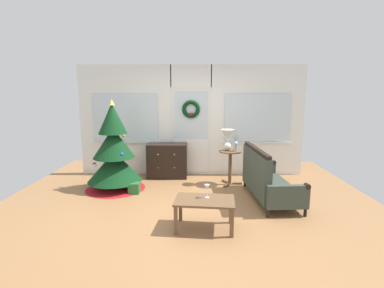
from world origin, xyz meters
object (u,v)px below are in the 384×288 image
settee_sofa (266,180)px  side_table (230,161)px  wine_glass (207,188)px  flower_vase (236,146)px  dresser_cabinet (167,161)px  christmas_tree (114,155)px  coffee_table (205,204)px  gift_box (134,188)px  table_lamp (228,137)px

settee_sofa → side_table: (-0.55, 0.87, 0.14)m
wine_glass → flower_vase: bearing=71.1°
dresser_cabinet → settee_sofa: (1.92, -1.38, -0.01)m
side_table → flower_vase: 0.35m
christmas_tree → dresser_cabinet: bearing=40.2°
christmas_tree → settee_sofa: (2.90, -0.55, -0.31)m
coffee_table → wine_glass: bearing=64.6°
settee_sofa → gift_box: settee_sofa is taller
side_table → coffee_table: side_table is taller
flower_vase → coffee_table: (-0.68, -1.97, -0.48)m
wine_glass → gift_box: bearing=134.9°
coffee_table → wine_glass: 0.22m
christmas_tree → coffee_table: christmas_tree is taller
christmas_tree → side_table: christmas_tree is taller
flower_vase → wine_glass: flower_vase is taller
table_lamp → flower_vase: 0.25m
coffee_table → gift_box: (-1.33, 1.44, -0.27)m
christmas_tree → gift_box: bearing=-32.0°
settee_sofa → table_lamp: bearing=123.8°
flower_vase → side_table: bearing=149.0°
dresser_cabinet → flower_vase: size_ratio=2.57×
side_table → wine_glass: bearing=-105.7°
side_table → wine_glass: size_ratio=3.74×
christmas_tree → coffee_table: size_ratio=2.04×
christmas_tree → table_lamp: 2.34m
wine_glass → gift_box: wine_glass is taller
settee_sofa → wine_glass: size_ratio=8.63×
christmas_tree → settee_sofa: size_ratio=1.07×
dresser_cabinet → gift_box: (-0.53, -1.10, -0.29)m
table_lamp → coffee_table: (-0.52, -2.07, -0.65)m
table_lamp → flower_vase: (0.16, -0.10, -0.17)m
side_table → flower_vase: (0.10, -0.06, 0.33)m
dresser_cabinet → table_lamp: table_lamp is taller
christmas_tree → flower_vase: bearing=5.9°
wine_glass → gift_box: 1.99m
christmas_tree → gift_box: 0.78m
side_table → coffee_table: 2.12m
christmas_tree → flower_vase: christmas_tree is taller
table_lamp → flower_vase: bearing=-32.0°
table_lamp → dresser_cabinet: bearing=160.4°
flower_vase → gift_box: size_ratio=1.68×
table_lamp → wine_glass: size_ratio=2.26×
settee_sofa → wine_glass: bearing=-135.2°
christmas_tree → wine_glass: bearing=-42.3°
dresser_cabinet → coffee_table: size_ratio=1.02×
table_lamp → wine_glass: table_lamp is taller
settee_sofa → gift_box: 2.49m
christmas_tree → table_lamp: (2.29, 0.35, 0.33)m
coffee_table → side_table: bearing=73.9°
christmas_tree → dresser_cabinet: 1.31m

